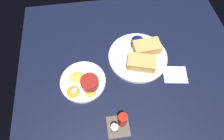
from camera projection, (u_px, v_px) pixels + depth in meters
ground_plane at (135, 78)px, 89.40cm from camera, size 110.00×110.00×3.00cm
plate_sandwich_main at (138, 57)px, 92.75cm from camera, size 28.97×28.97×1.60cm
sandwich_half_near at (141, 63)px, 87.29cm from camera, size 14.69×10.96×4.80cm
sandwich_half_far at (147, 47)px, 91.71cm from camera, size 13.68×8.41×4.80cm
ramekin_dark_sauce at (137, 43)px, 93.46cm from camera, size 6.31×6.31×3.91cm
spoon_by_dark_ramekin at (141, 53)px, 92.51cm from camera, size 3.17×9.96×0.80cm
plate_chips_companion at (83, 81)px, 86.05cm from camera, size 20.85×20.85×1.60cm
ramekin_light_gravy at (90, 83)px, 82.26cm from camera, size 7.96×7.96×4.38cm
spoon_by_gravy_ramekin at (76, 88)px, 83.17cm from camera, size 7.78×8.25×0.80cm
plantain_chip_scatter at (82, 85)px, 83.92cm from camera, size 15.00×15.51×0.60cm
condiment_caddy at (119, 124)px, 73.88cm from camera, size 9.00×9.00×9.50cm
paper_napkin_folded at (175, 75)px, 88.52cm from camera, size 12.30×10.64×0.40cm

